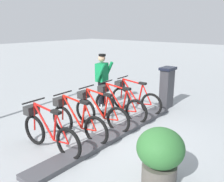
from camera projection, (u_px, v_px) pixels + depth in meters
ground_plane at (113, 137)px, 5.59m from camera, size 60.00×60.00×0.00m
dock_rail_base at (113, 135)px, 5.58m from camera, size 0.44×4.59×0.10m
payment_kiosk at (167, 87)px, 7.41m from camera, size 0.36×0.52×1.28m
bike_docked_0 at (133, 98)px, 7.11m from camera, size 1.72×0.54×1.02m
bike_docked_1 at (118, 104)px, 6.55m from camera, size 1.72×0.54×1.02m
bike_docked_2 at (99, 111)px, 5.99m from camera, size 1.72×0.54×1.02m
bike_docked_3 at (76, 120)px, 5.43m from camera, size 1.72×0.54×1.02m
bike_docked_4 at (48, 131)px, 4.87m from camera, size 1.72×0.54×1.02m
worker_near_rack at (102, 78)px, 7.49m from camera, size 0.50×0.68×1.66m
planter_bush at (160, 154)px, 3.79m from camera, size 0.76×0.76×0.97m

